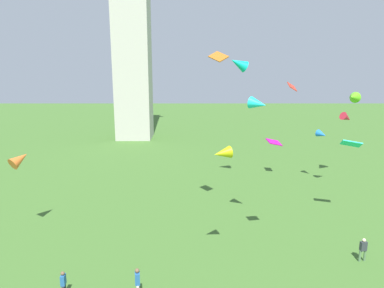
% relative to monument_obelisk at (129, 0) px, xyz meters
% --- Properties ---
extents(monument_obelisk, '(6.21, 6.21, 48.63)m').
position_rel_monument_obelisk_xyz_m(monument_obelisk, '(0.00, 0.00, 0.00)').
color(monument_obelisk, '#B7B2A8').
rests_on(monument_obelisk, ground_plane).
extents(person_1, '(0.52, 0.34, 1.69)m').
position_rel_monument_obelisk_xyz_m(person_1, '(22.26, -42.52, -23.36)').
color(person_1, '#51754C').
rests_on(person_1, ground_plane).
extents(person_2, '(0.27, 0.49, 1.58)m').
position_rel_monument_obelisk_xyz_m(person_2, '(3.26, -46.22, -23.42)').
color(person_2, '#2D3338').
rests_on(person_2, ground_plane).
extents(person_3, '(0.35, 0.56, 1.82)m').
position_rel_monument_obelisk_xyz_m(person_3, '(7.53, -46.30, -23.28)').
color(person_3, silver).
rests_on(person_3, ground_plane).
extents(kite_flying_0, '(1.13, 0.99, 0.51)m').
position_rel_monument_obelisk_xyz_m(kite_flying_0, '(16.22, -40.92, -16.32)').
color(kite_flying_0, '#B80F90').
extents(kite_flying_1, '(1.65, 1.31, 0.81)m').
position_rel_monument_obelisk_xyz_m(kite_flying_1, '(23.83, -35.91, -17.53)').
color(kite_flying_1, '#17DAB1').
extents(kite_flying_2, '(1.29, 1.47, 0.95)m').
position_rel_monument_obelisk_xyz_m(kite_flying_2, '(25.20, -25.81, -18.71)').
color(kite_flying_2, blue).
extents(kite_flying_3, '(2.05, 2.14, 1.34)m').
position_rel_monument_obelisk_xyz_m(kite_flying_3, '(28.12, -26.20, -14.54)').
color(kite_flying_3, '#5CC51D').
extents(kite_flying_4, '(1.70, 1.90, 1.44)m').
position_rel_monument_obelisk_xyz_m(kite_flying_4, '(-2.49, -38.40, -18.19)').
color(kite_flying_4, orange).
extents(kite_flying_5, '(2.24, 1.69, 1.75)m').
position_rel_monument_obelisk_xyz_m(kite_flying_5, '(15.28, -28.40, -10.98)').
color(kite_flying_5, '#0AB7A7').
extents(kite_flying_6, '(0.87, 1.41, 0.95)m').
position_rel_monument_obelisk_xyz_m(kite_flying_6, '(20.90, -28.01, -13.30)').
color(kite_flying_6, red).
extents(kite_flying_7, '(1.66, 1.39, 1.26)m').
position_rel_monument_obelisk_xyz_m(kite_flying_7, '(26.42, -28.85, -16.40)').
color(kite_flying_7, '#B62333').
extents(kite_flying_8, '(1.56, 1.46, 0.88)m').
position_rel_monument_obelisk_xyz_m(kite_flying_8, '(12.64, -36.95, -10.57)').
color(kite_flying_8, '#BA5F1B').
extents(kite_flying_9, '(1.63, 1.56, 1.05)m').
position_rel_monument_obelisk_xyz_m(kite_flying_9, '(15.45, -38.73, -13.95)').
color(kite_flying_9, '#1ACFD7').
extents(kite_flying_10, '(1.33, 1.14, 0.85)m').
position_rel_monument_obelisk_xyz_m(kite_flying_10, '(12.47, -43.66, -16.42)').
color(kite_flying_10, '#AFB50F').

